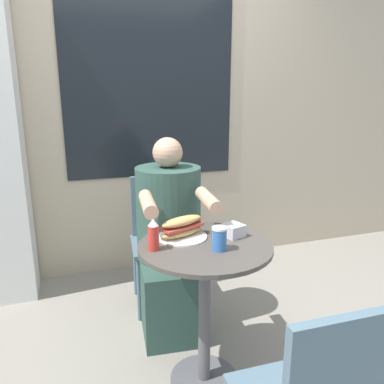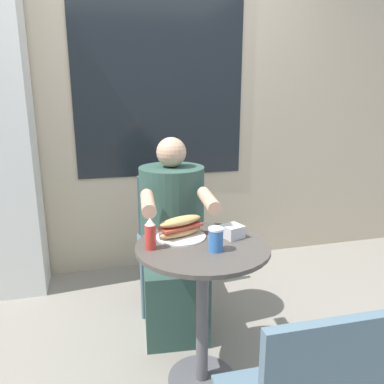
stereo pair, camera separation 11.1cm
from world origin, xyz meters
name	(u,v)px [view 1 (the left image)]	position (x,y,z in m)	size (l,w,h in m)	color
ground_plane	(204,380)	(0.00, 0.00, 0.00)	(8.00, 8.00, 0.00)	gray
storefront_wall	(141,95)	(0.00, 1.46, 1.40)	(8.00, 0.09, 2.80)	#B7A88E
cafe_table	(205,285)	(0.00, 0.00, 0.53)	(0.62, 0.62, 0.74)	#47423D
diner_chair	(159,228)	(-0.02, 0.86, 0.52)	(0.42, 0.42, 0.87)	slate
seated_diner	(170,250)	(-0.03, 0.51, 0.50)	(0.43, 0.70, 1.17)	#2D4C42
sandwich_on_plate	(182,229)	(-0.08, 0.11, 0.78)	(0.24, 0.24, 0.10)	white
drink_cup	(219,239)	(0.04, -0.08, 0.79)	(0.07, 0.07, 0.11)	#336BB7
napkin_box	(233,230)	(0.16, 0.05, 0.77)	(0.11, 0.11, 0.06)	silver
condiment_bottle	(153,235)	(-0.24, 0.01, 0.81)	(0.05, 0.05, 0.14)	red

